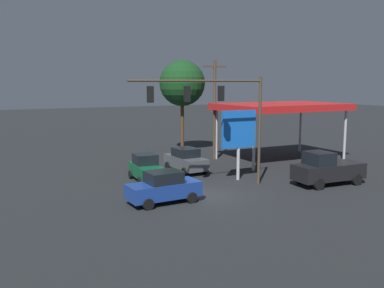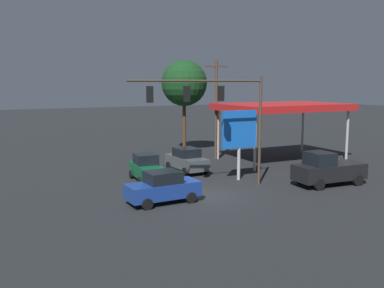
{
  "view_description": "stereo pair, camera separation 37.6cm",
  "coord_description": "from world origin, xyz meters",
  "px_view_note": "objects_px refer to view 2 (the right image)",
  "views": [
    {
      "loc": [
        12.93,
        23.44,
        7.19
      ],
      "look_at": [
        0.0,
        -2.0,
        3.07
      ],
      "focal_mm": 40.0,
      "sensor_mm": 36.0,
      "label": 1
    },
    {
      "loc": [
        12.59,
        23.61,
        7.19
      ],
      "look_at": [
        0.0,
        -2.0,
        3.07
      ],
      "focal_mm": 40.0,
      "sensor_mm": 36.0,
      "label": 2
    }
  ],
  "objects_px": {
    "pickup_parked": "(328,170)",
    "street_tree": "(184,83)",
    "utility_pole": "(216,107)",
    "price_sign": "(239,131)",
    "sedan_far": "(187,160)",
    "hatchback_crossing": "(147,168)",
    "traffic_signal_assembly": "(216,105)",
    "sedan_waiting": "(163,187)"
  },
  "relations": [
    {
      "from": "pickup_parked",
      "to": "street_tree",
      "type": "height_order",
      "value": "street_tree"
    },
    {
      "from": "utility_pole",
      "to": "pickup_parked",
      "type": "relative_size",
      "value": 1.74
    },
    {
      "from": "price_sign",
      "to": "street_tree",
      "type": "relative_size",
      "value": 0.55
    },
    {
      "from": "pickup_parked",
      "to": "sedan_far",
      "type": "height_order",
      "value": "pickup_parked"
    },
    {
      "from": "hatchback_crossing",
      "to": "pickup_parked",
      "type": "xyz_separation_m",
      "value": [
        -10.97,
        6.91,
        0.16
      ]
    },
    {
      "from": "pickup_parked",
      "to": "street_tree",
      "type": "xyz_separation_m",
      "value": [
        2.87,
        -17.64,
        5.98
      ]
    },
    {
      "from": "traffic_signal_assembly",
      "to": "utility_pole",
      "type": "relative_size",
      "value": 1.05
    },
    {
      "from": "hatchback_crossing",
      "to": "pickup_parked",
      "type": "height_order",
      "value": "pickup_parked"
    },
    {
      "from": "traffic_signal_assembly",
      "to": "sedan_far",
      "type": "distance_m",
      "value": 7.96
    },
    {
      "from": "hatchback_crossing",
      "to": "sedan_waiting",
      "type": "xyz_separation_m",
      "value": [
        1.14,
        5.93,
        0.0
      ]
    },
    {
      "from": "hatchback_crossing",
      "to": "street_tree",
      "type": "bearing_deg",
      "value": 146.87
    },
    {
      "from": "utility_pole",
      "to": "hatchback_crossing",
      "type": "distance_m",
      "value": 11.28
    },
    {
      "from": "traffic_signal_assembly",
      "to": "sedan_far",
      "type": "bearing_deg",
      "value": -97.87
    },
    {
      "from": "hatchback_crossing",
      "to": "street_tree",
      "type": "relative_size",
      "value": 0.41
    },
    {
      "from": "traffic_signal_assembly",
      "to": "sedan_waiting",
      "type": "xyz_separation_m",
      "value": [
        4.33,
        1.3,
        -4.78
      ]
    },
    {
      "from": "sedan_far",
      "to": "street_tree",
      "type": "height_order",
      "value": "street_tree"
    },
    {
      "from": "utility_pole",
      "to": "sedan_waiting",
      "type": "height_order",
      "value": "utility_pole"
    },
    {
      "from": "pickup_parked",
      "to": "hatchback_crossing",
      "type": "bearing_deg",
      "value": -29.15
    },
    {
      "from": "traffic_signal_assembly",
      "to": "sedan_waiting",
      "type": "height_order",
      "value": "traffic_signal_assembly"
    },
    {
      "from": "utility_pole",
      "to": "pickup_parked",
      "type": "xyz_separation_m",
      "value": [
        -2.0,
        12.5,
        -3.79
      ]
    },
    {
      "from": "street_tree",
      "to": "price_sign",
      "type": "bearing_deg",
      "value": 82.1
    },
    {
      "from": "utility_pole",
      "to": "sedan_waiting",
      "type": "bearing_deg",
      "value": 48.69
    },
    {
      "from": "price_sign",
      "to": "sedan_waiting",
      "type": "distance_m",
      "value": 8.46
    },
    {
      "from": "traffic_signal_assembly",
      "to": "sedan_waiting",
      "type": "distance_m",
      "value": 6.58
    },
    {
      "from": "sedan_waiting",
      "to": "traffic_signal_assembly",
      "type": "bearing_deg",
      "value": -166.37
    },
    {
      "from": "pickup_parked",
      "to": "utility_pole",
      "type": "bearing_deg",
      "value": -77.86
    },
    {
      "from": "sedan_far",
      "to": "street_tree",
      "type": "bearing_deg",
      "value": 152.63
    },
    {
      "from": "sedan_waiting",
      "to": "price_sign",
      "type": "bearing_deg",
      "value": -159.79
    },
    {
      "from": "traffic_signal_assembly",
      "to": "street_tree",
      "type": "height_order",
      "value": "street_tree"
    },
    {
      "from": "utility_pole",
      "to": "sedan_far",
      "type": "distance_m",
      "value": 7.42
    },
    {
      "from": "utility_pole",
      "to": "street_tree",
      "type": "height_order",
      "value": "street_tree"
    },
    {
      "from": "street_tree",
      "to": "sedan_waiting",
      "type": "bearing_deg",
      "value": 60.97
    },
    {
      "from": "traffic_signal_assembly",
      "to": "pickup_parked",
      "type": "xyz_separation_m",
      "value": [
        -7.78,
        2.28,
        -4.62
      ]
    },
    {
      "from": "price_sign",
      "to": "pickup_parked",
      "type": "relative_size",
      "value": 0.98
    },
    {
      "from": "traffic_signal_assembly",
      "to": "sedan_waiting",
      "type": "bearing_deg",
      "value": 16.71
    },
    {
      "from": "price_sign",
      "to": "street_tree",
      "type": "xyz_separation_m",
      "value": [
        -1.87,
        -13.48,
        3.46
      ]
    },
    {
      "from": "pickup_parked",
      "to": "sedan_waiting",
      "type": "relative_size",
      "value": 1.18
    },
    {
      "from": "hatchback_crossing",
      "to": "price_sign",
      "type": "bearing_deg",
      "value": 70.09
    },
    {
      "from": "utility_pole",
      "to": "street_tree",
      "type": "xyz_separation_m",
      "value": [
        0.87,
        -5.15,
        2.19
      ]
    },
    {
      "from": "price_sign",
      "to": "sedan_waiting",
      "type": "relative_size",
      "value": 1.15
    },
    {
      "from": "sedan_waiting",
      "to": "street_tree",
      "type": "xyz_separation_m",
      "value": [
        -9.24,
        -16.66,
        6.14
      ]
    },
    {
      "from": "pickup_parked",
      "to": "sedan_waiting",
      "type": "distance_m",
      "value": 12.15
    }
  ]
}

